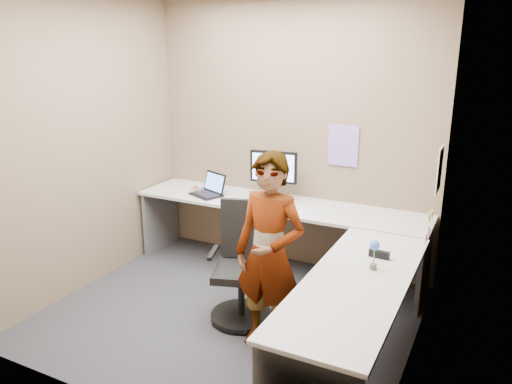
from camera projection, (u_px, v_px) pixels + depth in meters
The scene contains 20 objects.
ground at pixel (229, 314), 4.30m from camera, with size 3.00×3.00×0.00m, color #25252A.
wall_back at pixel (291, 136), 5.03m from camera, with size 3.00×3.00×0.00m, color brown.
wall_right at pixel (424, 184), 3.27m from camera, with size 2.70×2.70×0.00m, color brown.
wall_left at pixel (85, 145), 4.57m from camera, with size 2.70×2.70×0.00m, color brown.
desk at pixel (295, 244), 4.28m from camera, with size 2.98×2.58×0.73m.
paper_ream at pixel (272, 199), 4.97m from camera, with size 0.30×0.22×0.06m, color red.
monitor at pixel (273, 170), 4.90m from camera, with size 0.47×0.17×0.45m.
laptop at pixel (210, 189), 5.18m from camera, with size 0.39×0.36×0.23m.
trackball_mouse at pixel (197, 190), 5.29m from camera, with size 0.12×0.08×0.07m.
origami at pixel (301, 212), 4.58m from camera, with size 0.10×0.10×0.06m, color white.
stapler at pixel (379, 254), 3.65m from camera, with size 0.15×0.04×0.06m, color black.
flower at pixel (374, 250), 3.43m from camera, with size 0.07×0.07×0.22m.
calendar_purple at pixel (343, 146), 4.80m from camera, with size 0.30×0.01×0.40m, color #846BB7.
calendar_white at pixel (440, 170), 4.07m from camera, with size 0.01×0.28×0.38m, color white.
sticky_note_a at pixel (430, 217), 3.86m from camera, with size 0.01×0.07×0.07m, color #F2E059.
sticky_note_b at pixel (429, 231), 3.94m from camera, with size 0.01×0.07×0.07m, color pink.
sticky_note_c at pixel (426, 238), 3.84m from camera, with size 0.01×0.07×0.07m, color pink.
sticky_note_d at pixel (432, 215), 4.00m from camera, with size 0.01×0.07×0.07m, color #F2E059.
office_chair at pixel (242, 273), 4.16m from camera, with size 0.56×0.55×0.98m.
person at pixel (270, 255), 3.63m from camera, with size 0.55×0.36×1.52m, color #999399.
Camera 1 is at (1.93, -3.31, 2.22)m, focal length 35.00 mm.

